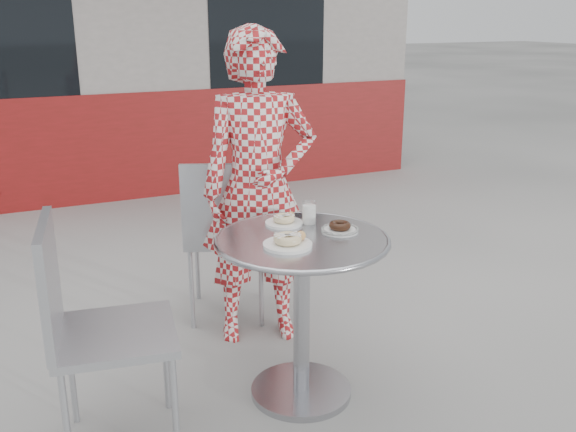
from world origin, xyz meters
name	(u,v)px	position (x,y,z in m)	size (l,w,h in m)	color
ground	(290,393)	(0.00, 0.00, 0.00)	(60.00, 60.00, 0.00)	#A9A6A1
storefront	(91,32)	(0.00, 5.56, 1.49)	(6.02, 4.55, 3.00)	gray
bistro_table	(302,278)	(0.05, -0.02, 0.58)	(0.76, 0.76, 0.77)	#B7B7BC
chair_far	(227,267)	(0.02, 0.91, 0.29)	(0.58, 0.59, 0.95)	#AEB1B6
chair_left	(116,379)	(-0.78, -0.04, 0.30)	(0.53, 0.52, 0.97)	#AEB1B6
seated_person	(259,189)	(0.10, 0.61, 0.82)	(0.60, 0.39, 1.64)	maroon
plate_far	(284,220)	(0.05, 0.18, 0.79)	(0.17, 0.17, 0.05)	white
plate_near	(288,241)	(-0.05, -0.10, 0.79)	(0.21, 0.21, 0.05)	white
plate_checker	(340,228)	(0.24, -0.02, 0.78)	(0.17, 0.17, 0.04)	white
milk_cup	(309,213)	(0.16, 0.14, 0.82)	(0.07, 0.07, 0.10)	white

